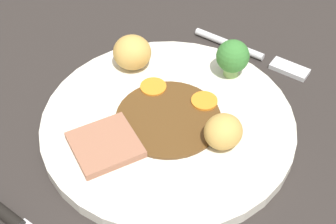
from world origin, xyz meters
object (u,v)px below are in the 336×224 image
object	(u,v)px
dinner_plate	(168,123)
roast_potato_right	(132,52)
carrot_coin_front	(153,87)
meat_slice_main	(105,145)
broccoli_floret	(233,57)
roast_potato_left	(223,132)
carrot_coin_back	(204,102)
knife	(14,222)
fork	(253,54)

from	to	relation	value
dinner_plate	roast_potato_right	bearing A→B (deg)	-117.68
carrot_coin_front	meat_slice_main	bearing A→B (deg)	8.71
roast_potato_right	carrot_coin_front	bearing A→B (deg)	68.07
dinner_plate	broccoli_floret	world-z (taller)	broccoli_floret
meat_slice_main	broccoli_floret	bearing A→B (deg)	166.29
roast_potato_left	broccoli_floret	distance (cm)	10.47
meat_slice_main	carrot_coin_back	bearing A→B (deg)	158.32
dinner_plate	knife	distance (cm)	17.89
carrot_coin_front	broccoli_floret	world-z (taller)	broccoli_floret
meat_slice_main	roast_potato_right	bearing A→B (deg)	-152.48
roast_potato_left	fork	distance (cm)	16.32
meat_slice_main	broccoli_floret	world-z (taller)	broccoli_floret
roast_potato_left	meat_slice_main	bearing A→B (deg)	-50.07
fork	carrot_coin_front	bearing A→B (deg)	-113.89
roast_potato_left	fork	xyz separation A→B (cm)	(-15.28, -5.06, -2.66)
carrot_coin_front	fork	xyz separation A→B (cm)	(-13.23, 5.18, -1.26)
roast_potato_right	knife	xyz separation A→B (cm)	(21.87, 4.52, -2.89)
fork	roast_potato_left	bearing A→B (deg)	-74.18
roast_potato_right	carrot_coin_back	xyz separation A→B (cm)	(0.31, 10.15, -1.66)
dinner_plate	broccoli_floret	bearing A→B (deg)	171.37
carrot_coin_front	broccoli_floret	distance (cm)	9.37
meat_slice_main	roast_potato_left	distance (cm)	11.54
meat_slice_main	carrot_coin_front	world-z (taller)	meat_slice_main
carrot_coin_back	roast_potato_left	bearing A→B (deg)	51.88
dinner_plate	carrot_coin_back	world-z (taller)	carrot_coin_back
broccoli_floret	fork	world-z (taller)	broccoli_floret
dinner_plate	knife	bearing A→B (deg)	-12.49
knife	fork	bearing A→B (deg)	81.09
dinner_plate	carrot_coin_front	xyz separation A→B (cm)	(-2.64, -4.01, 0.95)
roast_potato_left	roast_potato_right	bearing A→B (deg)	-104.63
fork	knife	xyz separation A→B (cm)	(33.33, -5.04, 0.06)
roast_potato_left	roast_potato_right	world-z (taller)	roast_potato_right
carrot_coin_back	knife	xyz separation A→B (cm)	(21.56, -5.63, -1.23)
meat_slice_main	roast_potato_right	xyz separation A→B (cm)	(-11.18, -5.82, 1.54)
carrot_coin_front	fork	world-z (taller)	carrot_coin_front
fork	dinner_plate	bearing A→B (deg)	-96.73
meat_slice_main	carrot_coin_back	xyz separation A→B (cm)	(-10.88, 4.32, -0.12)
broccoli_floret	fork	xyz separation A→B (cm)	(-5.99, -0.33, -3.52)
broccoli_floret	carrot_coin_back	bearing A→B (deg)	2.56
dinner_plate	meat_slice_main	world-z (taller)	meat_slice_main
fork	knife	size ratio (longest dim) A/B	0.83
roast_potato_left	carrot_coin_front	bearing A→B (deg)	-101.34
broccoli_floret	knife	world-z (taller)	broccoli_floret
dinner_plate	roast_potato_left	distance (cm)	6.69
carrot_coin_back	broccoli_floret	distance (cm)	6.20
dinner_plate	fork	xyz separation A→B (cm)	(-15.87, 1.17, -0.31)
dinner_plate	roast_potato_right	distance (cm)	9.84
roast_potato_right	carrot_coin_front	distance (cm)	5.02
dinner_plate	carrot_coin_back	bearing A→B (deg)	156.77
fork	meat_slice_main	bearing A→B (deg)	-101.87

